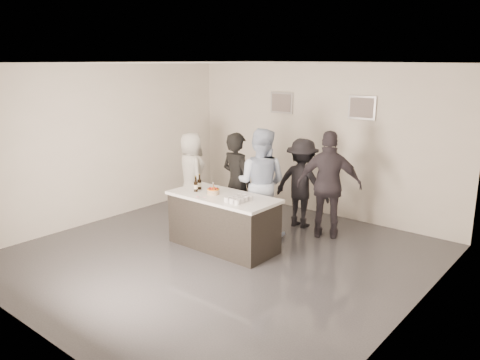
{
  "coord_description": "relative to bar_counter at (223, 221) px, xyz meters",
  "views": [
    {
      "loc": [
        4.69,
        -5.2,
        2.98
      ],
      "look_at": [
        0.0,
        0.5,
        1.15
      ],
      "focal_mm": 35.0,
      "sensor_mm": 36.0,
      "label": 1
    }
  ],
  "objects": [
    {
      "name": "floor",
      "position": [
        0.19,
        -0.3,
        -0.45
      ],
      "size": [
        6.0,
        6.0,
        0.0
      ],
      "primitive_type": "plane",
      "color": "#3D3D42",
      "rests_on": "ground"
    },
    {
      "name": "ceiling",
      "position": [
        0.19,
        -0.3,
        2.55
      ],
      "size": [
        6.0,
        6.0,
        0.0
      ],
      "primitive_type": "plane",
      "rotation": [
        3.14,
        0.0,
        0.0
      ],
      "color": "white"
    },
    {
      "name": "wall_back",
      "position": [
        0.19,
        2.7,
        1.05
      ],
      "size": [
        6.0,
        0.04,
        3.0
      ],
      "primitive_type": "cube",
      "color": "silver",
      "rests_on": "ground"
    },
    {
      "name": "wall_front",
      "position": [
        0.19,
        -3.3,
        1.05
      ],
      "size": [
        6.0,
        0.04,
        3.0
      ],
      "primitive_type": "cube",
      "color": "silver",
      "rests_on": "ground"
    },
    {
      "name": "wall_left",
      "position": [
        -2.81,
        -0.3,
        1.05
      ],
      "size": [
        0.04,
        6.0,
        3.0
      ],
      "primitive_type": "cube",
      "color": "silver",
      "rests_on": "ground"
    },
    {
      "name": "wall_right",
      "position": [
        3.19,
        -0.3,
        1.05
      ],
      "size": [
        0.04,
        6.0,
        3.0
      ],
      "primitive_type": "cube",
      "color": "silver",
      "rests_on": "ground"
    },
    {
      "name": "picture_left",
      "position": [
        -0.71,
        2.67,
        1.75
      ],
      "size": [
        0.54,
        0.04,
        0.44
      ],
      "primitive_type": "cube",
      "color": "#B2B2B7",
      "rests_on": "wall_back"
    },
    {
      "name": "picture_right",
      "position": [
        1.09,
        2.67,
        1.75
      ],
      "size": [
        0.54,
        0.04,
        0.44
      ],
      "primitive_type": "cube",
      "color": "#B2B2B7",
      "rests_on": "wall_back"
    },
    {
      "name": "bar_counter",
      "position": [
        0.0,
        0.0,
        0.0
      ],
      "size": [
        1.86,
        0.86,
        0.9
      ],
      "primitive_type": "cube",
      "color": "white",
      "rests_on": "ground"
    },
    {
      "name": "cake",
      "position": [
        -0.18,
        -0.04,
        0.49
      ],
      "size": [
        0.2,
        0.2,
        0.08
      ],
      "primitive_type": "cylinder",
      "color": "orange",
      "rests_on": "bar_counter"
    },
    {
      "name": "beer_bottle_a",
      "position": [
        -0.56,
        0.03,
        0.58
      ],
      "size": [
        0.07,
        0.07,
        0.26
      ],
      "primitive_type": "cylinder",
      "color": "black",
      "rests_on": "bar_counter"
    },
    {
      "name": "beer_bottle_b",
      "position": [
        -0.51,
        -0.12,
        0.58
      ],
      "size": [
        0.07,
        0.07,
        0.26
      ],
      "primitive_type": "cylinder",
      "color": "black",
      "rests_on": "bar_counter"
    },
    {
      "name": "tumbler_cluster",
      "position": [
        0.4,
        -0.09,
        0.49
      ],
      "size": [
        0.3,
        0.4,
        0.08
      ],
      "primitive_type": "cube",
      "color": "orange",
      "rests_on": "bar_counter"
    },
    {
      "name": "candles",
      "position": [
        -0.22,
        -0.32,
        0.45
      ],
      "size": [
        0.24,
        0.08,
        0.01
      ],
      "primitive_type": "cube",
      "color": "pink",
      "rests_on": "bar_counter"
    },
    {
      "name": "person_main_black",
      "position": [
        -0.3,
        0.72,
        0.47
      ],
      "size": [
        0.71,
        0.51,
        1.83
      ],
      "primitive_type": "imported",
      "rotation": [
        0.0,
        0.0,
        3.02
      ],
      "color": "black",
      "rests_on": "ground"
    },
    {
      "name": "person_main_blue",
      "position": [
        0.13,
        0.85,
        0.51
      ],
      "size": [
        1.12,
        0.99,
        1.92
      ],
      "primitive_type": "imported",
      "rotation": [
        0.0,
        0.0,
        3.46
      ],
      "color": "#AEC1E3",
      "rests_on": "ground"
    },
    {
      "name": "person_guest_left",
      "position": [
        -1.74,
        1.0,
        0.38
      ],
      "size": [
        0.96,
        0.81,
        1.67
      ],
      "primitive_type": "imported",
      "rotation": [
        0.0,
        0.0,
        2.73
      ],
      "color": "silver",
      "rests_on": "ground"
    },
    {
      "name": "person_guest_right",
      "position": [
        1.09,
        1.54,
        0.5
      ],
      "size": [
        1.2,
        0.9,
        1.89
      ],
      "primitive_type": "imported",
      "rotation": [
        0.0,
        0.0,
        3.6
      ],
      "color": "#37313A",
      "rests_on": "ground"
    },
    {
      "name": "person_guest_back",
      "position": [
        0.43,
        1.73,
        0.38
      ],
      "size": [
        1.13,
        0.71,
        1.67
      ],
      "primitive_type": "imported",
      "rotation": [
        0.0,
        0.0,
        3.23
      ],
      "color": "black",
      "rests_on": "ground"
    }
  ]
}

